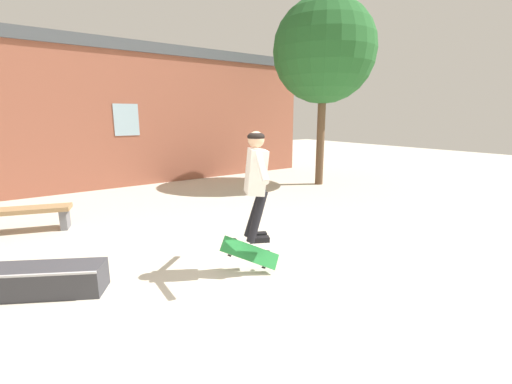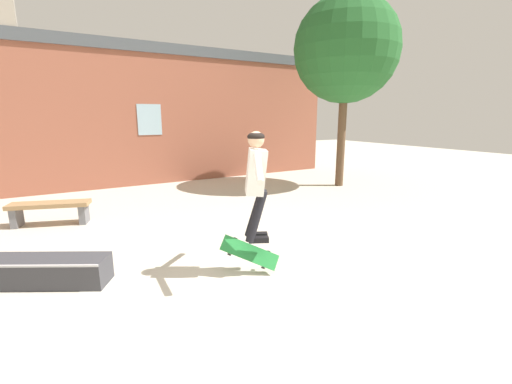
{
  "view_description": "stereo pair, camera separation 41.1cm",
  "coord_description": "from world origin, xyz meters",
  "px_view_note": "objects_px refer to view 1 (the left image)",
  "views": [
    {
      "loc": [
        -1.91,
        -2.7,
        2.08
      ],
      "look_at": [
        0.59,
        0.8,
        1.12
      ],
      "focal_mm": 24.0,
      "sensor_mm": 36.0,
      "label": 1
    },
    {
      "loc": [
        -1.57,
        -2.92,
        2.08
      ],
      "look_at": [
        0.59,
        0.8,
        1.12
      ],
      "focal_mm": 24.0,
      "sensor_mm": 36.0,
      "label": 2
    }
  ],
  "objects_px": {
    "skater": "(256,177)",
    "park_bench": "(28,215)",
    "skate_ledge": "(24,281)",
    "tree_right": "(324,51)",
    "skateboard_flipping": "(250,253)"
  },
  "relations": [
    {
      "from": "park_bench",
      "to": "skater",
      "type": "bearing_deg",
      "value": -39.63
    },
    {
      "from": "tree_right",
      "to": "skater",
      "type": "height_order",
      "value": "tree_right"
    },
    {
      "from": "skater",
      "to": "skateboard_flipping",
      "type": "relative_size",
      "value": 1.95
    },
    {
      "from": "park_bench",
      "to": "skate_ledge",
      "type": "distance_m",
      "value": 2.7
    },
    {
      "from": "tree_right",
      "to": "park_bench",
      "type": "xyz_separation_m",
      "value": [
        -7.58,
        -0.06,
        -3.56
      ]
    },
    {
      "from": "park_bench",
      "to": "skate_ledge",
      "type": "bearing_deg",
      "value": -75.54
    },
    {
      "from": "skate_ledge",
      "to": "skater",
      "type": "relative_size",
      "value": 1.25
    },
    {
      "from": "tree_right",
      "to": "skater",
      "type": "distance_m",
      "value": 6.94
    },
    {
      "from": "park_bench",
      "to": "skateboard_flipping",
      "type": "bearing_deg",
      "value": -40.44
    },
    {
      "from": "tree_right",
      "to": "skateboard_flipping",
      "type": "distance_m",
      "value": 7.43
    },
    {
      "from": "tree_right",
      "to": "skate_ledge",
      "type": "height_order",
      "value": "tree_right"
    },
    {
      "from": "park_bench",
      "to": "skate_ledge",
      "type": "relative_size",
      "value": 0.83
    },
    {
      "from": "skate_ledge",
      "to": "skater",
      "type": "bearing_deg",
      "value": 6.08
    },
    {
      "from": "skater",
      "to": "tree_right",
      "type": "bearing_deg",
      "value": 62.46
    },
    {
      "from": "skater",
      "to": "park_bench",
      "type": "bearing_deg",
      "value": 148.12
    }
  ]
}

